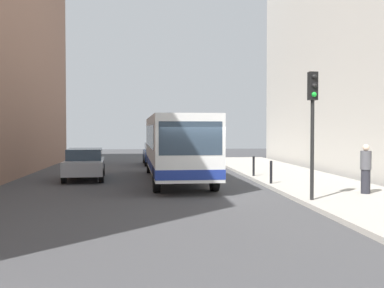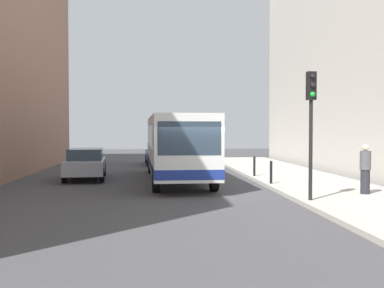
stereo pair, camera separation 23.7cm
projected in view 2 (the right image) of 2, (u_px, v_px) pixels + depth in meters
ground_plane at (193, 194)px, 17.25m from camera, size 80.00×80.00×0.00m
sidewalk at (333, 191)px, 17.71m from camera, size 4.40×40.00×0.15m
bus at (177, 144)px, 21.92m from camera, size 2.84×11.09×3.00m
car_beside_bus at (86, 163)px, 22.46m from camera, size 2.12×4.52×1.48m
car_behind_bus at (159, 153)px, 31.83m from camera, size 2.03×4.48×1.48m
traffic_light at (311, 111)px, 14.77m from camera, size 0.28×0.33×4.10m
bollard_near at (271, 172)px, 19.38m from camera, size 0.11×0.11×0.95m
bollard_mid at (254, 166)px, 22.55m from camera, size 0.11×0.11×0.95m
pedestrian_near_signal at (365, 169)px, 16.26m from camera, size 0.38×0.38×1.74m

